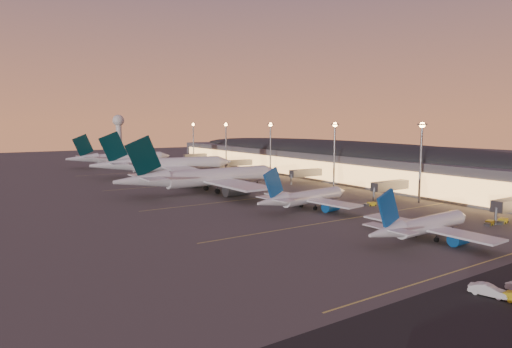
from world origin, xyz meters
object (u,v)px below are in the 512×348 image
(baggage_tug_c, at_px, (370,204))
(baggage_tug_d, at_px, (452,214))
(airliner_narrow_north, at_px, (305,198))
(airliner_wide_mid, at_px, (166,165))
(airliner_wide_near, at_px, (206,178))
(baggage_tug_b, at_px, (502,221))
(baggage_tug_a, at_px, (489,223))
(airliner_wide_far, at_px, (121,158))
(radar_tower, at_px, (119,128))
(service_van_a, at_px, (488,290))
(airliner_narrow_south, at_px, (423,226))

(baggage_tug_c, bearing_deg, baggage_tug_d, -53.78)
(airliner_narrow_north, xyz_separation_m, airliner_wide_mid, (-5.70, 99.59, 2.18))
(airliner_wide_near, distance_m, baggage_tug_d, 83.59)
(airliner_wide_mid, distance_m, baggage_tug_b, 145.76)
(baggage_tug_a, distance_m, baggage_tug_c, 34.46)
(airliner_wide_mid, relative_size, baggage_tug_a, 17.47)
(airliner_wide_near, relative_size, baggage_tug_a, 17.05)
(baggage_tug_a, relative_size, baggage_tug_d, 1.08)
(baggage_tug_c, bearing_deg, airliner_narrow_north, 176.93)
(airliner_wide_mid, distance_m, airliner_wide_far, 59.11)
(radar_tower, relative_size, baggage_tug_c, 8.02)
(radar_tower, distance_m, baggage_tug_c, 256.54)
(baggage_tug_a, height_order, service_van_a, service_van_a)
(airliner_wide_far, xyz_separation_m, radar_tower, (23.14, 90.43, 16.79))
(airliner_wide_near, bearing_deg, baggage_tug_d, -62.90)
(airliner_wide_far, height_order, baggage_tug_d, airliner_wide_far)
(airliner_wide_mid, height_order, radar_tower, radar_tower)
(baggage_tug_a, bearing_deg, baggage_tug_d, 65.65)
(airliner_narrow_south, relative_size, baggage_tug_b, 7.98)
(airliner_wide_far, height_order, service_van_a, airliner_wide_far)
(airliner_narrow_south, distance_m, radar_tower, 290.19)
(airliner_wide_near, bearing_deg, service_van_a, -95.62)
(airliner_wide_far, height_order, baggage_tug_a, airliner_wide_far)
(airliner_wide_near, bearing_deg, baggage_tug_c, -59.95)
(airliner_wide_mid, relative_size, baggage_tug_c, 17.03)
(airliner_wide_far, distance_m, baggage_tug_a, 202.57)
(airliner_narrow_north, bearing_deg, baggage_tug_c, -26.69)
(radar_tower, bearing_deg, airliner_wide_far, -104.35)
(airliner_wide_mid, bearing_deg, baggage_tug_d, -68.50)
(airliner_narrow_south, relative_size, airliner_wide_near, 0.52)
(airliner_wide_far, distance_m, baggage_tug_d, 191.43)
(airliner_narrow_south, height_order, baggage_tug_c, airliner_narrow_south)
(airliner_wide_near, height_order, baggage_tug_b, airliner_wide_near)
(airliner_narrow_south, bearing_deg, airliner_narrow_north, 87.19)
(airliner_narrow_north, relative_size, radar_tower, 1.17)
(airliner_narrow_south, bearing_deg, airliner_wide_near, 94.69)
(airliner_narrow_south, height_order, baggage_tug_d, airliner_narrow_south)
(service_van_a, bearing_deg, baggage_tug_c, 38.46)
(baggage_tug_a, bearing_deg, radar_tower, 82.00)
(airliner_narrow_south, xyz_separation_m, radar_tower, (12.36, 289.33, 18.63))
(baggage_tug_b, height_order, baggage_tug_d, baggage_tug_b)
(airliner_narrow_north, bearing_deg, airliner_wide_mid, 84.27)
(airliner_wide_far, bearing_deg, airliner_wide_mid, -88.38)
(airliner_wide_mid, relative_size, airliner_wide_far, 1.12)
(baggage_tug_b, bearing_deg, radar_tower, 82.51)
(airliner_narrow_south, relative_size, radar_tower, 1.08)
(baggage_tug_c, bearing_deg, airliner_wide_mid, 118.58)
(airliner_wide_far, bearing_deg, service_van_a, -95.19)
(airliner_narrow_north, distance_m, airliner_wide_near, 45.71)
(baggage_tug_c, relative_size, service_van_a, 0.76)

